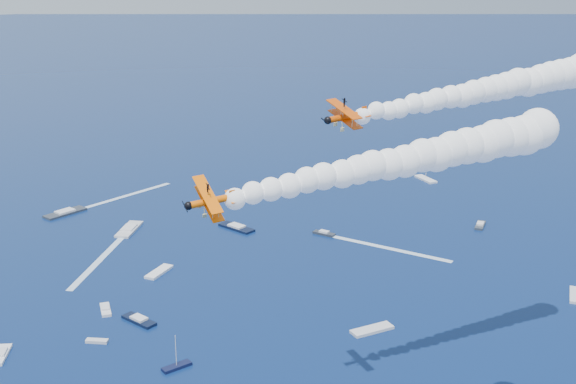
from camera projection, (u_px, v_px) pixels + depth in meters
name	position (u px, v px, depth m)	size (l,w,h in m)	color
biplane_lead	(347.00, 117.00, 128.38)	(8.15, 9.14, 5.51)	#DF4804
biplane_trail	(211.00, 201.00, 97.64)	(6.83, 7.66, 4.62)	#FF6505
smoke_trail_lead	(479.00, 91.00, 139.27)	(55.67, 7.87, 10.48)	white
smoke_trail_trail	(398.00, 161.00, 107.77)	(55.60, 9.44, 10.48)	white
spectator_boats	(149.00, 287.00, 200.88)	(231.01, 176.34, 0.70)	#2A2F38
boat_wakes	(202.00, 232.00, 239.86)	(102.16, 110.85, 0.04)	white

